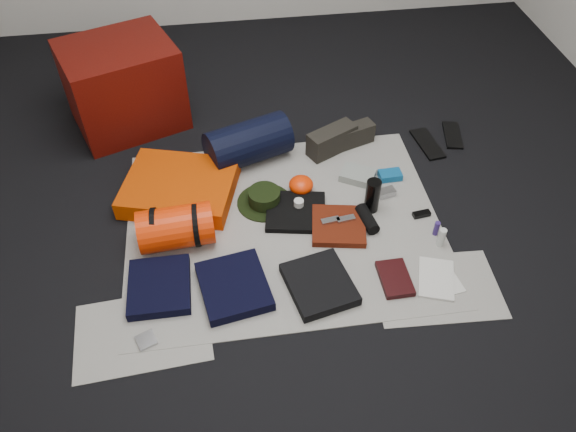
{
  "coord_description": "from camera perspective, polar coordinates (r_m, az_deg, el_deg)",
  "views": [
    {
      "loc": [
        -0.26,
        -1.96,
        2.12
      ],
      "look_at": [
        0.02,
        -0.04,
        0.1
      ],
      "focal_mm": 35.0,
      "sensor_mm": 36.0,
      "label": 1
    }
  ],
  "objects": [
    {
      "name": "toiletry_purple",
      "position": [
        2.91,
        14.84,
        -1.22
      ],
      "size": [
        0.04,
        0.04,
        0.08
      ],
      "primitive_type": "cylinder",
      "rotation": [
        0.0,
        0.0,
        -0.38
      ],
      "color": "navy",
      "rests_on": "newspaper_mat"
    },
    {
      "name": "key_cluster",
      "position": [
        2.54,
        -14.21,
        -12.14
      ],
      "size": [
        0.1,
        0.1,
        0.01
      ],
      "primitive_type": "cube",
      "rotation": [
        0.0,
        0.0,
        0.38
      ],
      "color": "#A4A5A9",
      "rests_on": "newspaper_mat"
    },
    {
      "name": "hiking_boot_left",
      "position": [
        3.3,
        4.46,
        7.67
      ],
      "size": [
        0.31,
        0.23,
        0.15
      ],
      "primitive_type": "cube",
      "rotation": [
        0.0,
        0.0,
        0.48
      ],
      "color": "black",
      "rests_on": "newspaper_mat"
    },
    {
      "name": "first_aid_pouch",
      "position": [
        3.16,
        7.1,
        4.14
      ],
      "size": [
        0.22,
        0.21,
        0.05
      ],
      "primitive_type": "cube",
      "rotation": [
        0.0,
        0.0,
        -0.52
      ],
      "color": "gray",
      "rests_on": "newspaper_mat"
    },
    {
      "name": "tape_roll",
      "position": [
        2.94,
        1.1,
        1.34
      ],
      "size": [
        0.05,
        0.05,
        0.03
      ],
      "primitive_type": "cylinder",
      "color": "beige",
      "rests_on": "black_tshirt"
    },
    {
      "name": "boonie_brim",
      "position": [
        3.0,
        -2.4,
        1.4
      ],
      "size": [
        0.37,
        0.37,
        0.01
      ],
      "primitive_type": "cylinder",
      "rotation": [
        0.0,
        0.0,
        0.31
      ],
      "color": "black",
      "rests_on": "newspaper_mat"
    },
    {
      "name": "flip_flop_right",
      "position": [
        3.59,
        16.36,
        7.89
      ],
      "size": [
        0.15,
        0.27,
        0.01
      ],
      "primitive_type": "cube",
      "rotation": [
        0.0,
        0.0,
        -0.22
      ],
      "color": "black",
      "rests_on": "floor"
    },
    {
      "name": "speaker",
      "position": [
        2.9,
        8.05,
        -0.3
      ],
      "size": [
        0.1,
        0.18,
        0.07
      ],
      "primitive_type": "cylinder",
      "rotation": [
        1.57,
        0.0,
        0.18
      ],
      "color": "black",
      "rests_on": "newspaper_mat"
    },
    {
      "name": "stuff_sack",
      "position": [
        2.79,
        -11.31,
        -1.16
      ],
      "size": [
        0.38,
        0.24,
        0.21
      ],
      "primitive_type": "cylinder",
      "rotation": [
        0.0,
        1.57,
        0.08
      ],
      "color": "#EB2E03",
      "rests_on": "newspaper_mat"
    },
    {
      "name": "map_booklet",
      "position": [
        2.75,
        14.82,
        -6.16
      ],
      "size": [
        0.23,
        0.28,
        0.01
      ],
      "primitive_type": "cube",
      "rotation": [
        0.0,
        0.0,
        -0.33
      ],
      "color": "beige",
      "rests_on": "newspaper_mat"
    },
    {
      "name": "red_shirt",
      "position": [
        2.87,
        5.16,
        -1.0
      ],
      "size": [
        0.31,
        0.31,
        0.04
      ],
      "primitive_type": "cube",
      "rotation": [
        0.0,
        0.0,
        -0.18
      ],
      "color": "#541709",
      "rests_on": "newspaper_mat"
    },
    {
      "name": "orange_stuff_sack",
      "position": [
        3.04,
        1.33,
        3.19
      ],
      "size": [
        0.14,
        0.14,
        0.09
      ],
      "primitive_type": "ellipsoid",
      "rotation": [
        0.0,
        0.0,
        0.05
      ],
      "color": "#EB2E03",
      "rests_on": "newspaper_mat"
    },
    {
      "name": "trousers_navy_b",
      "position": [
        2.62,
        -5.51,
        -7.12
      ],
      "size": [
        0.35,
        0.39,
        0.05
      ],
      "primitive_type": "cube",
      "rotation": [
        0.0,
        0.0,
        0.17
      ],
      "color": "black",
      "rests_on": "newspaper_mat"
    },
    {
      "name": "red_cabinet",
      "position": [
        3.56,
        -16.39,
        12.59
      ],
      "size": [
        0.76,
        0.7,
        0.51
      ],
      "primitive_type": "cube",
      "rotation": [
        0.0,
        0.0,
        0.37
      ],
      "color": "#520B06",
      "rests_on": "floor"
    },
    {
      "name": "paperback_book",
      "position": [
        2.69,
        10.81,
        -6.25
      ],
      "size": [
        0.14,
        0.21,
        0.03
      ],
      "primitive_type": "cube",
      "rotation": [
        0.0,
        0.0,
        0.02
      ],
      "color": "black",
      "rests_on": "newspaper_mat"
    },
    {
      "name": "sack_strap_right",
      "position": [
        2.78,
        -9.27,
        -0.92
      ],
      "size": [
        0.03,
        0.22,
        0.22
      ],
      "primitive_type": "cylinder",
      "rotation": [
        0.0,
        1.57,
        0.0
      ],
      "color": "black",
      "rests_on": "newspaper_mat"
    },
    {
      "name": "hiking_boot_right",
      "position": [
        3.37,
        6.65,
        8.18
      ],
      "size": [
        0.26,
        0.17,
        0.12
      ],
      "primitive_type": "cube",
      "rotation": [
        0.0,
        0.0,
        0.33
      ],
      "color": "black",
      "rests_on": "newspaper_mat"
    },
    {
      "name": "energy_bar_b",
      "position": [
        2.88,
        5.89,
        -0.29
      ],
      "size": [
        0.1,
        0.05,
        0.01
      ],
      "primitive_type": "cube",
      "rotation": [
        0.0,
        0.0,
        0.14
      ],
      "color": "#A4A5A9",
      "rests_on": "red_shirt"
    },
    {
      "name": "trousers_charcoal",
      "position": [
        2.62,
        3.21,
        -6.93
      ],
      "size": [
        0.35,
        0.38,
        0.05
      ],
      "primitive_type": "cube",
      "rotation": [
        0.0,
        0.0,
        0.22
      ],
      "color": "black",
      "rests_on": "newspaper_mat"
    },
    {
      "name": "map_printout",
      "position": [
        2.75,
        15.8,
        -6.44
      ],
      "size": [
        0.15,
        0.17,
        0.01
      ],
      "primitive_type": "cube",
      "rotation": [
        0.0,
        0.0,
        0.16
      ],
      "color": "beige",
      "rests_on": "newspaper_mat"
    },
    {
      "name": "water_bottle",
      "position": [
        2.94,
        8.57,
        2.04
      ],
      "size": [
        0.1,
        0.1,
        0.19
      ],
      "primitive_type": "cylinder",
      "rotation": [
        0.0,
        0.0,
        0.4
      ],
      "color": "black",
      "rests_on": "newspaper_mat"
    },
    {
      "name": "sleeping_pad",
      "position": [
        3.07,
        -10.92,
        2.88
      ],
      "size": [
        0.68,
        0.61,
        0.1
      ],
      "primitive_type": "cube",
      "rotation": [
        0.0,
        0.0,
        -0.28
      ],
      "color": "#CC3D02",
      "rests_on": "newspaper_mat"
    },
    {
      "name": "compact_camera",
      "position": [
        3.08,
        9.96,
        2.36
      ],
      "size": [
        0.1,
        0.07,
        0.04
      ],
      "primitive_type": "cube",
      "rotation": [
        0.0,
        0.0,
        0.21
      ],
      "color": "#A4A5A9",
      "rests_on": "newspaper_mat"
    },
    {
      "name": "newspaper_sheet_front_right",
      "position": [
        2.73,
        14.84,
        -7.03
      ],
      "size": [
        0.6,
        0.43,
        0.0
      ],
      "primitive_type": "cube",
      "rotation": [
        0.0,
        0.0,
        -0.05
      ],
      "color": "#B0ADA3",
      "rests_on": "floor"
    },
    {
      "name": "sack_strap_left",
      "position": [
        2.8,
        -13.34,
        -1.33
      ],
      "size": [
        0.02,
        0.22,
        0.22
      ],
      "primitive_type": "cylinder",
      "rotation": [
        0.0,
        1.57,
        0.0
      ],
      "color": "black",
      "rests_on": "newspaper_mat"
    },
    {
      "name": "newspaper_sheet_front_left",
      "position": [
        2.58,
        -14.54,
        -11.36
      ],
      "size": [
        0.61,
        0.44,
        0.0
      ],
      "primitive_type": "cube",
      "rotation": [
        0.0,
        0.0,
        0.07
      ],
      "color": "#B0ADA3",
      "rests_on": "floor"
    },
    {
      "name": "toiletry_clear",
      "position": [
        2.86,
        15.34,
        -2.11
      ],
      "size": [
        0.04,
        0.04,
        0.11
      ],
      "primitive_type": "cylinder",
      "rotation": [
        0.0,
        0.0,
        -0.06
      ],
      "color": "beige",
      "rests_on": "newspaper_mat"
    },
    {
      "name": "energy_bar_a",
      "position": [
        2.86,
        4.33,
        -0.45
      ],
      "size": [
        0.1,
        0.05,
        0.01
      ],
      "primitive_type": "cube",
      "rotation": [
        0.0,
        0.0,
        0.14
      ],
      "color": "#A4A5A9",
      "rests_on": "red_shirt"
    },
    {
      "name": "sunglasses",
      "position": [
        3.01,
        13.41,
        0.19
      ],
      "size": [
        0.1,
        0.05,
        0.02
      ],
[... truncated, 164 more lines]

